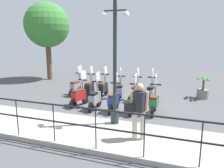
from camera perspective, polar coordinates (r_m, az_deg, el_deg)
The scene contains 18 objects.
ground_plane at distance 9.75m, azimuth 2.39°, elevation -5.61°, with size 28.00×28.00×0.00m, color #4C4C4F.
promenade_walkway at distance 6.95m, azimuth -5.42°, elevation -12.31°, with size 2.20×20.00×0.15m.
fence_railing at distance 5.78m, azimuth -9.97°, elevation -8.77°, with size 0.04×16.03×1.07m.
lamp_post_near at distance 6.94m, azimuth 0.76°, elevation 3.34°, with size 0.26×0.90×3.96m.
pedestrian_with_bag at distance 6.01m, azimuth 6.91°, elevation -6.02°, with size 0.36×0.64×1.59m.
tree_large at distance 16.39m, azimuth -16.63°, elevation 14.47°, with size 3.11×3.11×5.41m.
potted_palm at distance 11.66m, azimuth 22.66°, elevation -1.37°, with size 1.06×0.66×1.05m.
scooter_near_0 at distance 8.68m, azimuth 10.94°, elevation -4.68°, with size 1.23×0.44×1.54m.
scooter_near_1 at distance 8.63m, azimuth 5.58°, elevation -4.60°, with size 1.23×0.44×1.54m.
scooter_near_2 at distance 8.80m, azimuth 0.44°, elevation -4.23°, with size 1.23×0.44×1.54m.
scooter_near_3 at distance 9.11m, azimuth -4.49°, elevation -3.71°, with size 1.23×0.44×1.54m.
scooter_near_4 at distance 9.62m, azimuth -8.61°, elevation -2.97°, with size 1.22×0.50×1.54m.
scooter_far_0 at distance 10.26m, azimuth 10.11°, elevation -2.11°, with size 1.23×0.44×1.54m.
scooter_far_1 at distance 10.31m, azimuth 6.29°, elevation -1.93°, with size 1.23×0.44×1.54m.
scooter_far_2 at distance 10.42m, azimuth 2.06°, elevation -1.71°, with size 1.22×0.49×1.54m.
scooter_far_3 at distance 11.01m, azimuth -2.33°, elevation -0.99°, with size 1.23×0.44×1.54m.
scooter_far_4 at distance 11.11m, azimuth -5.89°, elevation -0.92°, with size 1.23×0.44×1.54m.
scooter_far_5 at distance 11.49m, azimuth -9.26°, elevation -0.59°, with size 1.23×0.47×1.54m.
Camera 1 is at (-8.90, -2.70, 2.90)m, focal length 35.00 mm.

